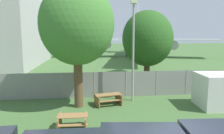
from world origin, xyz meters
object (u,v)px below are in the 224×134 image
object	(u,v)px
picnic_bench_near_cabin	(73,120)
picnic_bench_open_grass	(108,98)
tree_near_hangar	(148,39)
airplane	(139,37)
tree_behind_benches	(77,25)

from	to	relation	value
picnic_bench_near_cabin	picnic_bench_open_grass	bearing A→B (deg)	60.21
tree_near_hangar	airplane	bearing A→B (deg)	78.39
picnic_bench_open_grass	tree_near_hangar	size ratio (longest dim) A/B	0.29
picnic_bench_near_cabin	picnic_bench_open_grass	size ratio (longest dim) A/B	0.77
picnic_bench_near_cabin	tree_behind_benches	distance (m)	6.34
picnic_bench_open_grass	tree_near_hangar	distance (m)	7.15
picnic_bench_open_grass	airplane	bearing A→B (deg)	73.08
picnic_bench_near_cabin	tree_behind_benches	xyz separation A→B (m)	(0.16, 3.65, 5.18)
tree_near_hangar	tree_behind_benches	world-z (taller)	tree_behind_benches
airplane	picnic_bench_near_cabin	xyz separation A→B (m)	(-11.79, -35.32, -4.06)
airplane	picnic_bench_near_cabin	distance (m)	37.46
tree_near_hangar	picnic_bench_near_cabin	bearing A→B (deg)	-127.32
picnic_bench_near_cabin	tree_behind_benches	world-z (taller)	tree_behind_benches
airplane	tree_behind_benches	bearing A→B (deg)	-8.73
airplane	tree_near_hangar	distance (m)	27.74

